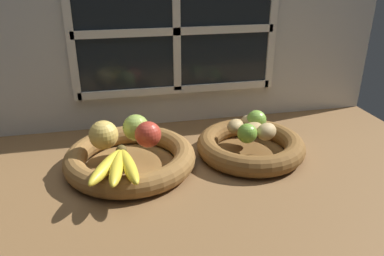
{
  "coord_description": "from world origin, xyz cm",
  "views": [
    {
      "loc": [
        -21.28,
        -90.65,
        51.16
      ],
      "look_at": [
        -1.07,
        0.45,
        9.8
      ],
      "focal_mm": 35.41,
      "sensor_mm": 36.0,
      "label": 1
    }
  ],
  "objects_px": {
    "potato_back": "(252,122)",
    "lime_far": "(256,120)",
    "potato_small": "(266,132)",
    "chili_pepper": "(258,134)",
    "fruit_bowl_left": "(130,158)",
    "apple_green_back": "(136,128)",
    "banana_bunch_front": "(118,166)",
    "apple_golden_left": "(104,135)",
    "fruit_bowl_right": "(250,145)",
    "potato_large": "(251,129)",
    "lime_near": "(247,133)",
    "apple_red_right": "(148,135)",
    "potato_oblong": "(235,126)"
  },
  "relations": [
    {
      "from": "fruit_bowl_left",
      "to": "apple_green_back",
      "type": "bearing_deg",
      "value": 63.03
    },
    {
      "from": "potato_back",
      "to": "potato_oblong",
      "type": "height_order",
      "value": "same"
    },
    {
      "from": "fruit_bowl_right",
      "to": "apple_golden_left",
      "type": "height_order",
      "value": "apple_golden_left"
    },
    {
      "from": "apple_golden_left",
      "to": "apple_red_right",
      "type": "distance_m",
      "value": 0.12
    },
    {
      "from": "apple_golden_left",
      "to": "potato_back",
      "type": "height_order",
      "value": "apple_golden_left"
    },
    {
      "from": "fruit_bowl_left",
      "to": "potato_small",
      "type": "bearing_deg",
      "value": -4.96
    },
    {
      "from": "apple_green_back",
      "to": "fruit_bowl_left",
      "type": "bearing_deg",
      "value": -116.97
    },
    {
      "from": "banana_bunch_front",
      "to": "potato_back",
      "type": "bearing_deg",
      "value": 22.73
    },
    {
      "from": "fruit_bowl_left",
      "to": "lime_far",
      "type": "height_order",
      "value": "lime_far"
    },
    {
      "from": "apple_red_right",
      "to": "potato_oblong",
      "type": "relative_size",
      "value": 1.14
    },
    {
      "from": "fruit_bowl_right",
      "to": "potato_oblong",
      "type": "height_order",
      "value": "potato_oblong"
    },
    {
      "from": "fruit_bowl_left",
      "to": "potato_large",
      "type": "relative_size",
      "value": 4.42
    },
    {
      "from": "potato_back",
      "to": "lime_far",
      "type": "height_order",
      "value": "lime_far"
    },
    {
      "from": "potato_oblong",
      "to": "fruit_bowl_right",
      "type": "bearing_deg",
      "value": -37.87
    },
    {
      "from": "potato_large",
      "to": "lime_near",
      "type": "relative_size",
      "value": 1.46
    },
    {
      "from": "fruit_bowl_left",
      "to": "potato_back",
      "type": "relative_size",
      "value": 4.8
    },
    {
      "from": "apple_green_back",
      "to": "apple_golden_left",
      "type": "xyz_separation_m",
      "value": [
        -0.09,
        -0.03,
        0.0
      ]
    },
    {
      "from": "banana_bunch_front",
      "to": "chili_pepper",
      "type": "distance_m",
      "value": 0.41
    },
    {
      "from": "lime_near",
      "to": "apple_green_back",
      "type": "bearing_deg",
      "value": 163.91
    },
    {
      "from": "potato_large",
      "to": "potato_oblong",
      "type": "relative_size",
      "value": 1.29
    },
    {
      "from": "potato_back",
      "to": "lime_near",
      "type": "relative_size",
      "value": 1.34
    },
    {
      "from": "potato_small",
      "to": "potato_oblong",
      "type": "distance_m",
      "value": 0.09
    },
    {
      "from": "apple_golden_left",
      "to": "lime_far",
      "type": "xyz_separation_m",
      "value": [
        0.43,
        0.03,
        -0.01
      ]
    },
    {
      "from": "potato_back",
      "to": "lime_far",
      "type": "bearing_deg",
      "value": -27.26
    },
    {
      "from": "potato_oblong",
      "to": "lime_near",
      "type": "bearing_deg",
      "value": -81.35
    },
    {
      "from": "potato_small",
      "to": "chili_pepper",
      "type": "relative_size",
      "value": 0.59
    },
    {
      "from": "fruit_bowl_right",
      "to": "potato_back",
      "type": "xyz_separation_m",
      "value": [
        0.02,
        0.04,
        0.05
      ]
    },
    {
      "from": "apple_golden_left",
      "to": "chili_pepper",
      "type": "relative_size",
      "value": 0.71
    },
    {
      "from": "fruit_bowl_left",
      "to": "apple_green_back",
      "type": "xyz_separation_m",
      "value": [
        0.02,
        0.04,
        0.07
      ]
    },
    {
      "from": "potato_back",
      "to": "potato_large",
      "type": "bearing_deg",
      "value": -114.44
    },
    {
      "from": "fruit_bowl_left",
      "to": "fruit_bowl_right",
      "type": "relative_size",
      "value": 1.14
    },
    {
      "from": "lime_near",
      "to": "apple_red_right",
      "type": "bearing_deg",
      "value": 173.55
    },
    {
      "from": "fruit_bowl_right",
      "to": "fruit_bowl_left",
      "type": "bearing_deg",
      "value": 180.0
    },
    {
      "from": "banana_bunch_front",
      "to": "chili_pepper",
      "type": "height_order",
      "value": "banana_bunch_front"
    },
    {
      "from": "potato_small",
      "to": "lime_far",
      "type": "height_order",
      "value": "lime_far"
    },
    {
      "from": "potato_small",
      "to": "chili_pepper",
      "type": "xyz_separation_m",
      "value": [
        -0.02,
        0.02,
        -0.01
      ]
    },
    {
      "from": "fruit_bowl_left",
      "to": "banana_bunch_front",
      "type": "xyz_separation_m",
      "value": [
        -0.03,
        -0.12,
        0.05
      ]
    },
    {
      "from": "apple_red_right",
      "to": "potato_back",
      "type": "xyz_separation_m",
      "value": [
        0.31,
        0.05,
        -0.01
      ]
    },
    {
      "from": "chili_pepper",
      "to": "apple_green_back",
      "type": "bearing_deg",
      "value": 163.51
    },
    {
      "from": "apple_golden_left",
      "to": "banana_bunch_front",
      "type": "bearing_deg",
      "value": -77.41
    },
    {
      "from": "fruit_bowl_right",
      "to": "apple_red_right",
      "type": "relative_size",
      "value": 4.4
    },
    {
      "from": "potato_oblong",
      "to": "apple_golden_left",
      "type": "bearing_deg",
      "value": -177.17
    },
    {
      "from": "fruit_bowl_left",
      "to": "fruit_bowl_right",
      "type": "distance_m",
      "value": 0.34
    },
    {
      "from": "potato_large",
      "to": "chili_pepper",
      "type": "distance_m",
      "value": 0.03
    },
    {
      "from": "apple_green_back",
      "to": "potato_back",
      "type": "relative_size",
      "value": 0.99
    },
    {
      "from": "fruit_bowl_left",
      "to": "apple_red_right",
      "type": "distance_m",
      "value": 0.08
    },
    {
      "from": "potato_back",
      "to": "lime_near",
      "type": "distance_m",
      "value": 0.1
    },
    {
      "from": "fruit_bowl_left",
      "to": "potato_large",
      "type": "distance_m",
      "value": 0.34
    },
    {
      "from": "potato_oblong",
      "to": "potato_back",
      "type": "bearing_deg",
      "value": 15.95
    },
    {
      "from": "apple_green_back",
      "to": "lime_near",
      "type": "height_order",
      "value": "apple_green_back"
    }
  ]
}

